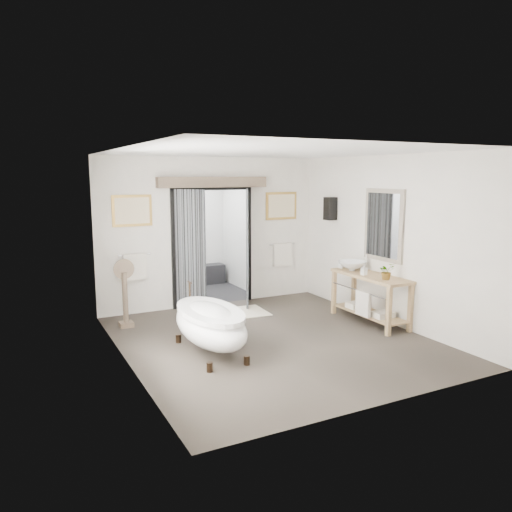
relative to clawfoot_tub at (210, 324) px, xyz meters
name	(u,v)px	position (x,y,z in m)	size (l,w,h in m)	color
ground_plane	(273,340)	(1.09, 0.08, -0.44)	(5.00, 5.00, 0.00)	#453E35
room_shell	(276,223)	(1.06, -0.05, 1.42)	(4.52, 5.02, 2.91)	silver
shower_room	(187,249)	(1.09, 4.07, 0.47)	(2.22, 2.01, 2.51)	black
back_wall_dressing	(215,227)	(1.09, 2.40, 1.12)	(3.82, 0.77, 2.52)	black
clawfoot_tub	(210,324)	(0.00, 0.00, 0.00)	(0.82, 1.84, 0.90)	black
vanity	(369,294)	(3.04, 0.16, 0.07)	(0.57, 1.60, 0.85)	tan
pedestal_mirror	(125,298)	(-0.80, 1.84, 0.06)	(0.35, 0.22, 1.17)	brown
rug	(234,313)	(1.18, 1.74, -0.43)	(1.20, 0.80, 0.01)	beige
slippers	(231,312)	(1.12, 1.76, -0.40)	(0.39, 0.28, 0.05)	white
basin	(352,266)	(3.01, 0.61, 0.50)	(0.51, 0.51, 0.17)	white
plant	(387,271)	(3.02, -0.27, 0.55)	(0.25, 0.22, 0.28)	gray
soap_bottle_a	(364,270)	(2.94, 0.20, 0.51)	(0.09, 0.09, 0.19)	gray
soap_bottle_b	(341,264)	(2.96, 0.89, 0.49)	(0.13, 0.13, 0.17)	gray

